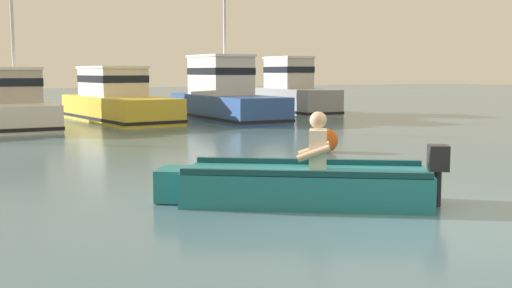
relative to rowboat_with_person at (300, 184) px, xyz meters
name	(u,v)px	position (x,y,z in m)	size (l,w,h in m)	color
ground_plane	(408,216)	(0.74, -1.21, -0.25)	(120.00, 120.00, 0.00)	slate
rowboat_with_person	(300,184)	(0.00, 0.00, 0.00)	(3.35, 2.67, 1.19)	#1E727A
moored_boat_white	(16,105)	(-1.74, 13.41, 0.43)	(1.88, 4.79, 4.33)	white
moored_boat_yellow	(117,101)	(1.66, 14.46, 0.45)	(2.68, 6.27, 1.87)	gold
moored_boat_blue	(225,96)	(5.12, 13.15, 0.58)	(1.95, 5.93, 4.55)	#2D519E
moored_boat_grey	(292,93)	(8.78, 14.65, 0.60)	(1.78, 4.98, 2.28)	gray
mooring_buoy	(326,140)	(3.23, 4.13, 0.00)	(0.50, 0.50, 0.50)	#E55919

